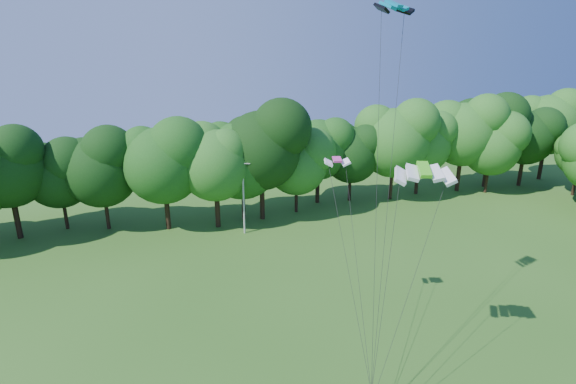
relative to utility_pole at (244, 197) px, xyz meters
name	(u,v)px	position (x,y,z in m)	size (l,w,h in m)	color
utility_pole	(244,197)	(0.00, 0.00, 0.00)	(1.47, 0.69, 7.85)	#ABABA2
kite_teal	(394,4)	(4.93, -19.35, 17.22)	(2.60, 1.76, 0.50)	#057B97
kite_green	(424,169)	(4.96, -23.67, 8.65)	(3.39, 2.41, 0.63)	#48C11C
kite_pink	(337,159)	(2.55, -17.65, 7.98)	(1.82, 1.18, 0.26)	#D53B97
tree_back_center	(261,144)	(2.88, 3.48, 4.72)	(9.65, 9.65, 14.04)	black
tree_back_east	(492,139)	(34.28, 3.72, 3.40)	(8.20, 8.20, 11.93)	black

